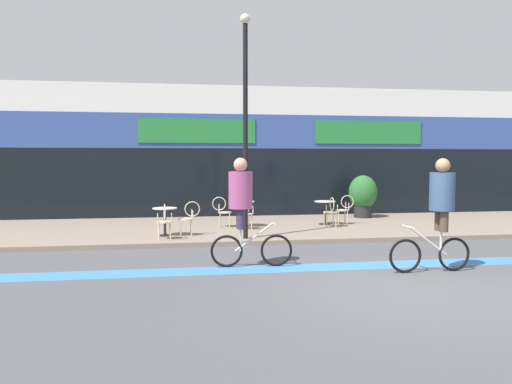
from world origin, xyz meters
name	(u,v)px	position (x,y,z in m)	size (l,w,h in m)	color
ground_plane	(414,290)	(0.00, 0.00, 0.00)	(120.00, 120.00, 0.00)	#4C4C51
sidewalk_slab	(304,227)	(0.00, 7.25, 0.06)	(40.00, 5.50, 0.12)	gray
storefront_facade	(275,154)	(0.00, 11.96, 2.36)	(40.00, 4.06, 4.72)	silver
bike_lane_stripe	(370,265)	(0.00, 1.88, 0.00)	(36.00, 0.70, 0.01)	#3D7AB7
bistro_table_0	(165,216)	(-4.16, 5.69, 0.64)	(0.64, 0.64, 0.74)	black
bistro_table_1	(243,208)	(-1.89, 7.17, 0.66)	(0.69, 0.69, 0.77)	black
bistro_table_2	(325,208)	(0.66, 7.25, 0.63)	(0.65, 0.65, 0.73)	black
cafe_chair_0_near	(164,219)	(-4.16, 5.07, 0.64)	(0.44, 0.59, 0.90)	beige
cafe_chair_0_side	(189,216)	(-3.54, 5.70, 0.64)	(0.58, 0.42, 0.90)	beige
cafe_chair_1_near	(246,212)	(-1.88, 6.55, 0.64)	(0.45, 0.60, 0.90)	beige
cafe_chair_1_side	(222,210)	(-2.52, 7.18, 0.64)	(0.59, 0.44, 0.90)	beige
cafe_chair_2_near	(331,210)	(0.66, 6.63, 0.64)	(0.40, 0.57, 0.90)	beige
cafe_chair_2_side	(344,208)	(1.29, 7.25, 0.64)	(0.58, 0.42, 0.90)	beige
planter_pot	(363,195)	(2.52, 8.88, 0.91)	(0.98, 0.98, 1.46)	#232326
lamp_post	(245,111)	(-2.12, 4.93, 3.34)	(0.26, 0.26, 5.61)	black
cyclist_0	(440,204)	(1.07, 1.17, 1.29)	(1.64, 0.49, 2.15)	black
cyclist_2	(243,201)	(-2.56, 2.15, 1.31)	(1.63, 0.54, 2.16)	black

